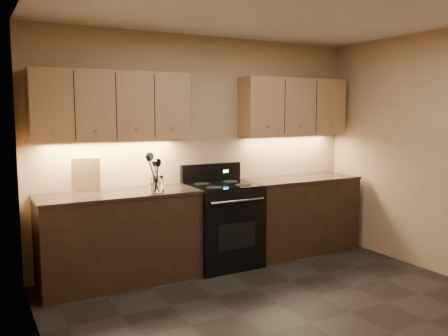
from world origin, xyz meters
The scene contains 16 objects.
floor centered at (0.00, 0.00, 0.00)m, with size 4.00×4.00×0.00m, color black.
wall_back centered at (0.00, 2.00, 1.30)m, with size 4.00×0.04×2.60m, color tan.
wall_left centered at (-2.00, 0.00, 1.30)m, with size 0.04×4.00×2.60m, color tan.
counter_left centered at (-1.10, 1.70, 0.47)m, with size 1.62×0.62×0.93m.
counter_right centered at (1.18, 1.70, 0.47)m, with size 1.46×0.62×0.93m.
stove centered at (0.08, 1.68, 0.48)m, with size 0.76×0.68×1.14m.
upper_cab_left centered at (-1.10, 1.85, 1.80)m, with size 1.60×0.30×0.70m, color tan.
upper_cab_right centered at (1.18, 1.85, 1.80)m, with size 1.44×0.30×0.70m, color tan.
outlet_plate centered at (-1.30, 1.99, 1.12)m, with size 0.09×0.01×0.12m, color #B2B5BA.
utensil_crock centered at (-0.74, 1.55, 1.01)m, with size 0.15×0.15×0.17m.
cutting_board centered at (-1.36, 1.95, 1.11)m, with size 0.29×0.02×0.36m, color tan.
wooden_spoon centered at (-0.78, 1.55, 1.11)m, with size 0.06×0.06×0.32m, color tan, non-canonical shape.
black_spoon centered at (-0.75, 1.57, 1.11)m, with size 0.06×0.06×0.33m, color black, non-canonical shape.
black_turner centered at (-0.74, 1.52, 1.14)m, with size 0.08×0.08×0.38m, color black, non-canonical shape.
steel_spatula centered at (-0.72, 1.55, 1.11)m, with size 0.08×0.08×0.33m, color silver, non-canonical shape.
steel_skimmer centered at (-0.71, 1.55, 1.14)m, with size 0.09×0.09×0.38m, color silver, non-canonical shape.
Camera 1 is at (-2.43, -2.94, 1.75)m, focal length 38.00 mm.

